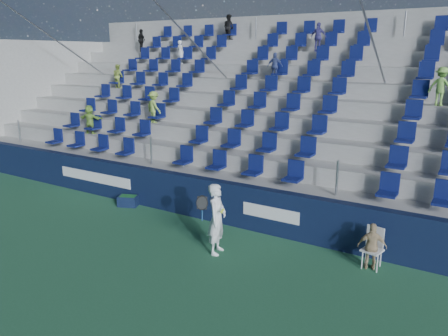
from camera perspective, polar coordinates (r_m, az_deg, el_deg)
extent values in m
plane|color=#2D6A45|center=(10.16, -9.47, -12.66)|extent=(70.00, 70.00, 0.00)
cube|color=#0F1938|center=(12.26, 0.06, -4.50)|extent=(24.00, 0.30, 1.20)
cube|color=white|center=(15.24, -16.54, -1.17)|extent=(3.20, 0.02, 0.34)
cube|color=white|center=(11.45, 6.09, -5.89)|extent=(1.60, 0.02, 0.34)
cube|color=#A8A9A3|center=(12.73, 1.41, -3.76)|extent=(24.00, 0.85, 1.20)
cube|color=#A8A9A3|center=(13.36, 3.24, -1.75)|extent=(24.00, 0.85, 1.70)
cube|color=#A8A9A3|center=(14.02, 4.90, 0.07)|extent=(24.00, 0.85, 2.20)
cube|color=#A8A9A3|center=(14.71, 6.41, 1.73)|extent=(24.00, 0.85, 2.70)
cube|color=#A8A9A3|center=(15.41, 7.79, 3.24)|extent=(24.00, 0.85, 3.20)
cube|color=#A8A9A3|center=(16.14, 9.05, 4.61)|extent=(24.00, 0.85, 3.70)
cube|color=#A8A9A3|center=(16.88, 10.20, 5.86)|extent=(24.00, 0.85, 4.20)
cube|color=#A8A9A3|center=(17.63, 11.26, 7.01)|extent=(24.00, 0.85, 4.70)
cube|color=#A8A9A3|center=(18.39, 12.24, 8.06)|extent=(24.00, 0.85, 5.20)
cube|color=#A8A9A3|center=(18.98, 13.01, 9.73)|extent=(24.00, 0.50, 6.20)
cube|color=#A8A9A3|center=(22.71, -20.94, 8.65)|extent=(0.30, 7.65, 5.20)
cube|color=#0D1752|center=(12.46, 1.43, 0.38)|extent=(16.05, 0.50, 0.70)
cube|color=#0D1752|center=(13.07, 3.32, 3.29)|extent=(16.05, 0.50, 0.70)
cube|color=#0D1752|center=(13.73, 5.04, 5.94)|extent=(16.05, 0.50, 0.70)
cube|color=#0D1752|center=(14.42, 6.61, 8.32)|extent=(16.05, 0.50, 0.70)
cube|color=#0D1752|center=(15.15, 8.05, 10.48)|extent=(16.05, 0.50, 0.70)
cube|color=#0D1752|center=(15.90, 9.37, 12.44)|extent=(16.05, 0.50, 0.70)
cube|color=#0D1752|center=(16.68, 10.59, 14.20)|extent=(16.05, 0.50, 0.70)
cube|color=#0D1752|center=(17.48, 11.72, 15.81)|extent=(16.05, 0.50, 0.70)
cube|color=#0D1752|center=(18.30, 12.76, 17.26)|extent=(16.05, 0.50, 0.70)
cylinder|color=gray|center=(16.54, -1.69, 13.74)|extent=(0.06, 7.68, 4.55)
cylinder|color=gray|center=(14.19, 19.62, 12.75)|extent=(0.06, 7.68, 4.55)
cylinder|color=gray|center=(21.04, -17.85, 13.28)|extent=(0.06, 7.68, 4.55)
imported|color=black|center=(20.07, 0.62, 17.89)|extent=(0.61, 0.53, 1.08)
imported|color=#8FB749|center=(16.05, -9.15, 7.86)|extent=(0.82, 0.62, 1.13)
imported|color=#494496|center=(17.38, 12.23, 16.37)|extent=(0.63, 0.28, 1.05)
imported|color=#8FC44E|center=(17.20, -17.12, 6.08)|extent=(1.04, 0.51, 1.08)
imported|color=white|center=(19.41, -5.73, 14.82)|extent=(0.39, 0.30, 0.97)
imported|color=#9CB94A|center=(19.49, -13.67, 11.58)|extent=(0.55, 0.46, 1.00)
imported|color=black|center=(21.93, -10.73, 16.04)|extent=(0.66, 0.43, 1.05)
imported|color=#3C4A84|center=(16.17, 6.68, 13.05)|extent=(0.60, 0.31, 0.97)
imported|color=#7CBF4C|center=(13.89, 26.48, 9.52)|extent=(0.77, 0.55, 1.08)
imported|color=white|center=(10.36, -0.93, -6.66)|extent=(0.54, 0.70, 1.72)
cylinder|color=navy|center=(10.24, -2.87, -6.15)|extent=(0.03, 0.03, 0.28)
torus|color=black|center=(10.14, -2.89, -4.57)|extent=(0.30, 0.17, 0.28)
plane|color=#262626|center=(10.14, -2.89, -4.57)|extent=(0.30, 0.16, 0.29)
sphere|color=#C4E034|center=(9.97, -0.33, -5.76)|extent=(0.07, 0.07, 0.07)
sphere|color=#C4E034|center=(10.01, -0.15, -5.50)|extent=(0.07, 0.07, 0.07)
cube|color=white|center=(10.36, 18.79, -10.14)|extent=(0.48, 0.48, 0.04)
cube|color=white|center=(10.43, 19.14, -8.50)|extent=(0.40, 0.12, 0.50)
cylinder|color=white|center=(10.34, 17.58, -11.44)|extent=(0.03, 0.03, 0.40)
cylinder|color=white|center=(10.28, 19.37, -11.75)|extent=(0.03, 0.03, 0.40)
cylinder|color=white|center=(10.62, 18.03, -10.74)|extent=(0.03, 0.03, 0.40)
cylinder|color=white|center=(10.57, 19.76, -11.03)|extent=(0.03, 0.03, 0.40)
imported|color=tan|center=(10.27, 18.77, -9.67)|extent=(0.67, 0.43, 1.07)
cube|color=#0F1937|center=(14.03, -12.39, -4.23)|extent=(0.70, 0.58, 0.32)
cube|color=#1E662D|center=(14.00, -12.41, -3.93)|extent=(0.56, 0.44, 0.19)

